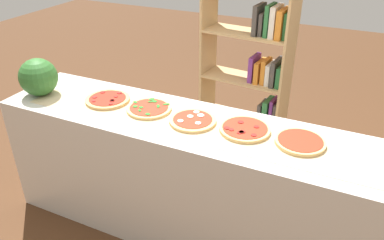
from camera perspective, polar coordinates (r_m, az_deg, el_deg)
ground_plane at (r=2.92m, az=0.00°, el=-15.80°), size 12.00×12.00×0.00m
counter at (r=2.63m, az=0.00°, el=-8.91°), size 2.63×0.60×0.89m
parchment_paper at (r=2.38m, az=0.00°, el=-0.40°), size 2.25×0.42×0.00m
pizza_pepperoni_0 at (r=2.70m, az=-12.39°, el=3.00°), size 0.30×0.30×0.03m
pizza_spinach_1 at (r=2.54m, az=-6.38°, el=1.71°), size 0.29×0.29×0.03m
pizza_mozzarella_2 at (r=2.38m, az=0.10°, el=-0.05°), size 0.29×0.29×0.03m
pizza_pepperoni_3 at (r=2.31m, az=7.82°, el=-1.34°), size 0.30×0.30×0.03m
pizza_plain_4 at (r=2.25m, az=15.73°, el=-3.12°), size 0.28×0.28×0.02m
watermelon at (r=2.90m, az=-21.80°, el=5.92°), size 0.26×0.26×0.26m
bookshelf at (r=3.27m, az=9.34°, el=5.27°), size 0.75×0.35×1.58m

